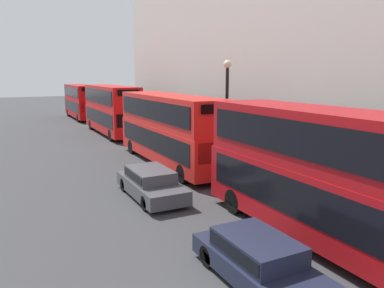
{
  "coord_description": "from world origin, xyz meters",
  "views": [
    {
      "loc": [
        -7.63,
        -1.99,
        5.55
      ],
      "look_at": [
        0.48,
        13.8,
        2.23
      ],
      "focal_mm": 35.0,
      "sensor_mm": 36.0,
      "label": 1
    }
  ],
  "objects_px": {
    "bus_second_in_queue": "(170,127)",
    "car_hatchback": "(151,182)",
    "bus_trailing": "(82,100)",
    "bus_third_in_queue": "(111,108)",
    "car_dark_sedan": "(258,258)",
    "pedestrian": "(183,139)",
    "bus_leading": "(338,175)"
  },
  "relations": [
    {
      "from": "bus_leading",
      "to": "bus_second_in_queue",
      "type": "xyz_separation_m",
      "value": [
        0.0,
        12.98,
        -0.08
      ]
    },
    {
      "from": "bus_third_in_queue",
      "to": "pedestrian",
      "type": "distance_m",
      "value": 10.05
    },
    {
      "from": "bus_second_in_queue",
      "to": "bus_trailing",
      "type": "bearing_deg",
      "value": 90.0
    },
    {
      "from": "bus_second_in_queue",
      "to": "bus_third_in_queue",
      "type": "xyz_separation_m",
      "value": [
        0.0,
        13.48,
        0.1
      ]
    },
    {
      "from": "car_dark_sedan",
      "to": "pedestrian",
      "type": "distance_m",
      "value": 18.52
    },
    {
      "from": "pedestrian",
      "to": "car_hatchback",
      "type": "bearing_deg",
      "value": -123.15
    },
    {
      "from": "bus_trailing",
      "to": "bus_second_in_queue",
      "type": "bearing_deg",
      "value": -90.0
    },
    {
      "from": "bus_trailing",
      "to": "car_hatchback",
      "type": "height_order",
      "value": "bus_trailing"
    },
    {
      "from": "car_dark_sedan",
      "to": "car_hatchback",
      "type": "xyz_separation_m",
      "value": [
        -0.0,
        8.01,
        0.03
      ]
    },
    {
      "from": "bus_trailing",
      "to": "car_hatchback",
      "type": "relative_size",
      "value": 2.23
    },
    {
      "from": "bus_second_in_queue",
      "to": "pedestrian",
      "type": "distance_m",
      "value": 5.09
    },
    {
      "from": "bus_second_in_queue",
      "to": "car_hatchback",
      "type": "distance_m",
      "value": 6.67
    },
    {
      "from": "bus_trailing",
      "to": "car_dark_sedan",
      "type": "bearing_deg",
      "value": -94.74
    },
    {
      "from": "pedestrian",
      "to": "car_dark_sedan",
      "type": "bearing_deg",
      "value": -109.48
    },
    {
      "from": "bus_second_in_queue",
      "to": "pedestrian",
      "type": "relative_size",
      "value": 6.69
    },
    {
      "from": "bus_leading",
      "to": "bus_second_in_queue",
      "type": "relative_size",
      "value": 0.99
    },
    {
      "from": "bus_third_in_queue",
      "to": "bus_second_in_queue",
      "type": "bearing_deg",
      "value": -90.0
    },
    {
      "from": "car_dark_sedan",
      "to": "bus_leading",
      "type": "bearing_deg",
      "value": 8.72
    },
    {
      "from": "car_hatchback",
      "to": "pedestrian",
      "type": "bearing_deg",
      "value": 56.85
    },
    {
      "from": "bus_leading",
      "to": "car_hatchback",
      "type": "xyz_separation_m",
      "value": [
        -3.4,
        7.48,
        -1.75
      ]
    },
    {
      "from": "car_hatchback",
      "to": "car_dark_sedan",
      "type": "bearing_deg",
      "value": -90.0
    },
    {
      "from": "bus_second_in_queue",
      "to": "pedestrian",
      "type": "xyz_separation_m",
      "value": [
        2.78,
        3.96,
        -1.58
      ]
    },
    {
      "from": "bus_leading",
      "to": "pedestrian",
      "type": "xyz_separation_m",
      "value": [
        2.78,
        16.94,
        -1.66
      ]
    },
    {
      "from": "car_dark_sedan",
      "to": "bus_second_in_queue",
      "type": "bearing_deg",
      "value": 75.86
    },
    {
      "from": "bus_leading",
      "to": "pedestrian",
      "type": "relative_size",
      "value": 6.6
    },
    {
      "from": "bus_third_in_queue",
      "to": "car_hatchback",
      "type": "xyz_separation_m",
      "value": [
        -3.4,
        -18.97,
        -1.77
      ]
    },
    {
      "from": "bus_second_in_queue",
      "to": "pedestrian",
      "type": "bearing_deg",
      "value": 54.97
    },
    {
      "from": "bus_second_in_queue",
      "to": "bus_third_in_queue",
      "type": "height_order",
      "value": "bus_third_in_queue"
    },
    {
      "from": "bus_trailing",
      "to": "bus_third_in_queue",
      "type": "bearing_deg",
      "value": -90.0
    },
    {
      "from": "car_hatchback",
      "to": "pedestrian",
      "type": "relative_size",
      "value": 2.7
    },
    {
      "from": "bus_second_in_queue",
      "to": "car_hatchback",
      "type": "xyz_separation_m",
      "value": [
        -3.4,
        -5.49,
        -1.67
      ]
    },
    {
      "from": "car_hatchback",
      "to": "pedestrian",
      "type": "distance_m",
      "value": 11.3
    }
  ]
}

